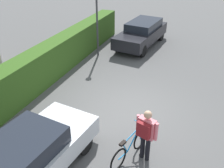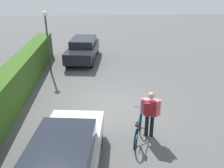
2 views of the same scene
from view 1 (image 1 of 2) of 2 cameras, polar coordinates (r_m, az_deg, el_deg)
name	(u,v)px [view 1 (image 1 of 2)]	position (r m, az deg, el deg)	size (l,w,h in m)	color
ground_plane	(132,110)	(9.46, 4.54, -5.91)	(60.00, 60.00, 0.00)	#4F4F4F
hedge_row	(34,72)	(10.89, -17.36, 2.63)	(16.25, 0.90, 1.58)	#32571B
parked_car_near	(24,160)	(6.93, -19.42, -15.91)	(4.52, 2.21, 1.36)	silver
parked_car_far	(142,33)	(15.32, 6.80, 11.49)	(4.64, 2.22, 1.44)	black
bicycle	(130,148)	(7.37, 4.11, -14.27)	(1.69, 0.69, 0.94)	black
person_rider	(146,132)	(6.96, 7.72, -10.68)	(0.45, 0.64, 1.66)	black
street_lamp	(97,13)	(13.29, -3.47, 15.75)	(0.28, 0.28, 3.50)	#38383D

